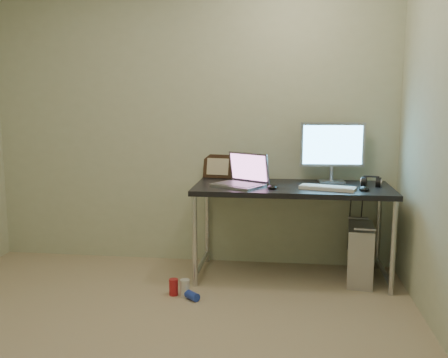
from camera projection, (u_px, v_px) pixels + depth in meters
floor at (133, 358)px, 2.78m from camera, size 3.50×3.50×0.00m
wall_back at (190, 120)px, 4.30m from camera, size 3.50×0.02×2.50m
desk at (292, 196)px, 3.95m from camera, size 1.54×0.68×0.75m
tower_computer at (360, 254)px, 3.92m from camera, size 0.24×0.45×0.48m
cable_a at (349, 222)px, 4.21m from camera, size 0.01×0.16×0.69m
cable_b at (361, 225)px, 4.19m from camera, size 0.02×0.11×0.71m
can_red at (174, 287)px, 3.66m from camera, size 0.07×0.07×0.12m
can_white at (185, 288)px, 3.63m from camera, size 0.09×0.09×0.13m
can_blue at (192, 296)px, 3.58m from camera, size 0.12×0.12×0.06m
laptop at (242, 178)px, 3.93m from camera, size 0.47×0.45×0.26m
monitor at (332, 147)px, 4.06m from camera, size 0.52×0.17×0.49m
keyboard at (327, 188)px, 3.77m from camera, size 0.44×0.24×0.03m
mouse_right at (364, 188)px, 3.73m from camera, size 0.08×0.12×0.04m
mouse_left at (272, 186)px, 3.81m from camera, size 0.08×0.12×0.04m
headphones at (371, 183)px, 3.92m from camera, size 0.17×0.10×0.10m
picture_frame at (218, 166)px, 4.30m from camera, size 0.26×0.12×0.21m
webcam at (240, 169)px, 4.25m from camera, size 0.04×0.04×0.12m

